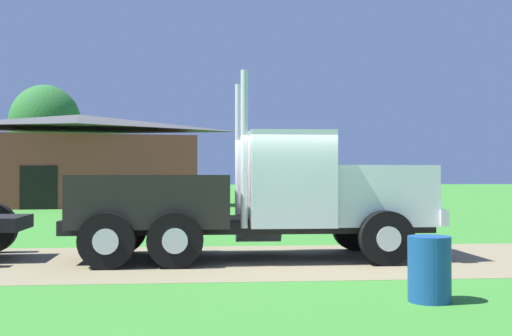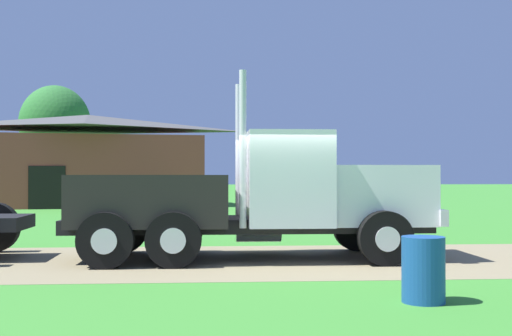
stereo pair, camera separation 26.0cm
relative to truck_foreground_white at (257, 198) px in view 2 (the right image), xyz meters
The scene contains 6 objects.
ground_plane 1.37m from the truck_foreground_white, 30.64° to the right, with size 200.00×200.00×0.00m, color #3A852D.
dirt_track 1.36m from the truck_foreground_white, 30.64° to the right, with size 120.00×5.06×0.01m, color #857959.
truck_foreground_white is the anchor object (origin of this frame).
steel_barrel 5.03m from the truck_foreground_white, 66.79° to the right, with size 0.58×0.58×0.90m, color #19478C.
shed_building 23.64m from the truck_foreground_white, 109.54° to the left, with size 13.70×7.76×5.09m.
tree_mid 38.66m from the truck_foreground_white, 110.03° to the left, with size 5.38×5.38×8.67m.
Camera 2 is at (-1.37, -12.56, 1.74)m, focal length 43.57 mm.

